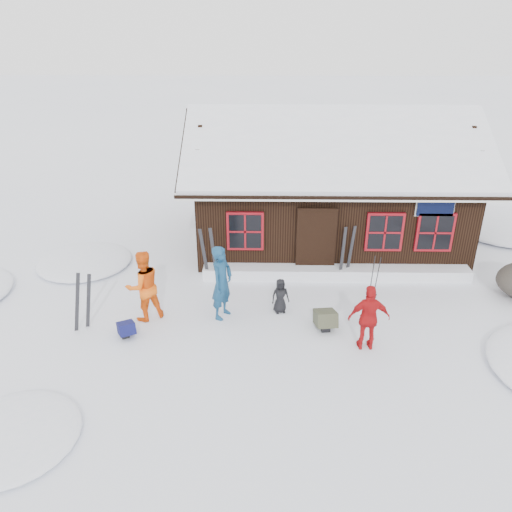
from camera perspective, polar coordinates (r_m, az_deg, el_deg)
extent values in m
plane|color=white|center=(12.47, 3.50, -7.24)|extent=(120.00, 120.00, 0.00)
cube|color=black|center=(16.56, 8.16, 5.86)|extent=(8.00, 5.00, 2.50)
cube|color=black|center=(14.56, 9.34, 11.71)|extent=(8.90, 3.14, 1.88)
cube|color=black|center=(17.42, 8.04, 14.02)|extent=(8.90, 3.14, 1.88)
cube|color=white|center=(14.53, 9.38, 12.24)|extent=(8.72, 3.07, 1.86)
cube|color=white|center=(17.39, 8.07, 14.47)|extent=(8.72, 3.07, 1.86)
cube|color=white|center=(15.83, 8.84, 16.04)|extent=(8.81, 0.22, 0.14)
cube|color=silver|center=(13.40, 9.90, 6.59)|extent=(8.90, 0.10, 0.20)
cube|color=black|center=(14.22, 6.85, 1.51)|extent=(1.00, 0.10, 2.00)
cube|color=black|center=(14.47, 19.87, 5.47)|extent=(1.00, 0.06, 0.60)
cube|color=maroon|center=(14.01, -1.24, 2.87)|extent=(1.04, 0.10, 1.14)
cube|color=black|center=(13.97, -1.25, 2.81)|extent=(0.90, 0.04, 1.00)
cube|color=maroon|center=(14.40, 14.47, 2.68)|extent=(1.04, 0.10, 1.14)
cube|color=black|center=(14.37, 14.51, 2.62)|extent=(0.90, 0.04, 1.00)
cube|color=maroon|center=(14.79, 19.76, 2.57)|extent=(1.04, 0.10, 1.14)
cube|color=black|center=(14.76, 19.80, 2.51)|extent=(0.90, 0.04, 1.00)
cube|color=white|center=(14.47, 9.12, -1.82)|extent=(7.60, 0.60, 0.35)
ellipsoid|color=white|center=(16.01, -18.93, -0.87)|extent=(2.80, 2.80, 0.34)
ellipsoid|color=white|center=(10.33, -26.07, -18.35)|extent=(2.40, 2.40, 0.29)
ellipsoid|color=white|center=(19.77, 26.65, 2.74)|extent=(4.00, 4.00, 0.48)
imported|color=navy|center=(12.13, -3.93, -3.04)|extent=(0.71, 0.82, 1.90)
imported|color=orange|center=(12.35, -12.74, -3.35)|extent=(1.11, 1.06, 1.81)
imported|color=#B61215|center=(11.31, 12.78, -6.91)|extent=(0.93, 0.40, 1.57)
imported|color=black|center=(12.54, 2.79, -4.57)|extent=(0.51, 0.39, 0.92)
cube|color=black|center=(12.46, -19.76, -5.06)|extent=(0.30, 0.23, 1.52)
cube|color=black|center=(12.43, -18.61, -4.95)|extent=(0.36, 0.10, 1.52)
cube|color=black|center=(13.97, -5.93, 0.06)|extent=(0.27, 0.11, 1.64)
cube|color=black|center=(13.93, -4.83, 0.03)|extent=(0.26, 0.12, 1.64)
cube|color=black|center=(14.13, 9.86, 0.12)|extent=(0.17, 0.17, 1.65)
cube|color=black|center=(14.28, 10.74, 0.33)|extent=(0.22, 0.07, 1.65)
cylinder|color=black|center=(13.45, 13.10, -2.45)|extent=(0.09, 0.11, 1.24)
cylinder|color=black|center=(13.48, 13.66, -2.45)|extent=(0.09, 0.11, 1.24)
cube|color=#11134A|center=(12.18, -14.57, -8.25)|extent=(0.55, 0.61, 0.27)
cube|color=#424431|center=(12.17, 7.91, -7.40)|extent=(0.55, 0.69, 0.35)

